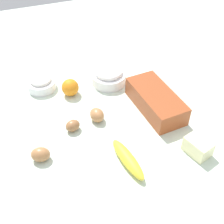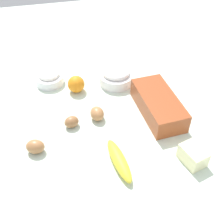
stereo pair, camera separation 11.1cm
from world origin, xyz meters
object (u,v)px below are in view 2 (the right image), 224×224
banana (119,160)px  egg_near_butter (72,122)px  egg_beside_bowl (35,147)px  orange_fruit (76,84)px  butter_block (193,155)px  egg_loose (97,114)px  sugar_bowl (116,76)px  flour_bowl (50,78)px  loaf_pan (158,105)px

banana → egg_near_butter: size_ratio=3.41×
banana → egg_beside_bowl: bearing=-114.0°
orange_fruit → butter_block: orange_fruit is taller
banana → egg_loose: 0.24m
orange_fruit → egg_beside_bowl: 0.36m
sugar_bowl → butter_block: sugar_bowl is taller
egg_loose → butter_block: bearing=44.4°
butter_block → egg_near_butter: size_ratio=1.62×
flour_bowl → orange_fruit: (0.09, 0.11, 0.01)m
egg_near_butter → orange_fruit: bearing=167.4°
loaf_pan → flour_bowl: 0.50m
loaf_pan → flour_bowl: loaf_pan is taller
banana → egg_beside_bowl: egg_beside_bowl is taller
flour_bowl → sugar_bowl: size_ratio=0.80×
butter_block → egg_loose: butter_block is taller
sugar_bowl → egg_beside_bowl: (0.33, -0.37, -0.01)m
flour_bowl → egg_loose: (0.28, 0.16, -0.00)m
banana → egg_loose: egg_loose is taller
butter_block → egg_loose: (-0.28, -0.27, -0.00)m
sugar_bowl → butter_block: size_ratio=1.73×
butter_block → sugar_bowl: bearing=-163.6°
loaf_pan → banana: (0.21, -0.21, -0.02)m
flour_bowl → orange_fruit: bearing=51.5°
loaf_pan → butter_block: size_ratio=3.21×
loaf_pan → butter_block: (0.26, 0.03, -0.01)m
sugar_bowl → flour_bowl: bearing=-102.3°
banana → flour_bowl: bearing=-159.5°
banana → butter_block: 0.25m
loaf_pan → egg_beside_bowl: bearing=-83.0°
flour_bowl → egg_near_butter: (0.30, 0.06, -0.01)m
orange_fruit → egg_loose: size_ratio=1.12×
egg_near_butter → egg_loose: egg_loose is taller
flour_bowl → butter_block: (0.56, 0.44, 0.00)m
loaf_pan → banana: size_ratio=1.52×
banana → orange_fruit: size_ratio=2.60×
butter_block → egg_near_butter: 0.45m
sugar_bowl → egg_near_butter: bearing=-44.3°
sugar_bowl → orange_fruit: 0.18m
egg_beside_bowl → egg_loose: 0.27m
egg_near_butter → banana: bearing=31.7°
sugar_bowl → butter_block: (0.49, 0.14, -0.01)m
banana → egg_beside_bowl: 0.29m
banana → loaf_pan: bearing=135.2°
banana → butter_block: (0.04, 0.24, 0.01)m
banana → egg_near_butter: bearing=-148.3°
orange_fruit → butter_block: (0.47, 0.33, -0.01)m
banana → egg_loose: (-0.23, -0.03, 0.01)m
sugar_bowl → banana: (0.45, -0.10, -0.02)m
egg_beside_bowl → egg_loose: (-0.11, 0.24, 0.00)m
sugar_bowl → egg_beside_bowl: size_ratio=2.38×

